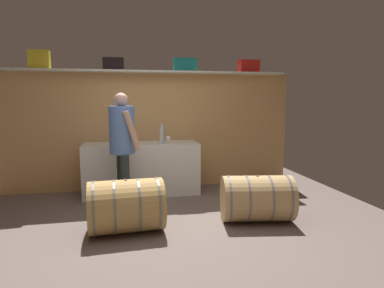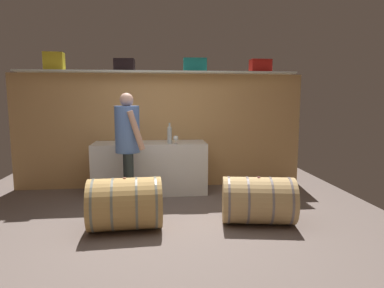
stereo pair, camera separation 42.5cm
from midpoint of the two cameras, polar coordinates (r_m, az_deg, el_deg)
name	(u,v)px [view 2 (the right image)]	position (r m, az deg, el deg)	size (l,w,h in m)	color
ground_plane	(163,217)	(4.70, -2.34, -12.40)	(6.39, 7.53, 0.02)	#6C5E57
back_wall_panel	(161,131)	(6.06, -3.38, 2.22)	(5.19, 0.10, 2.05)	tan
high_shelf_board	(160,72)	(5.89, -3.39, 12.19)	(4.78, 0.40, 0.03)	silver
toolcase_yellow	(54,61)	(6.09, -20.69, 13.11)	(0.31, 0.22, 0.29)	yellow
toolcase_black	(124,65)	(5.91, -9.45, 13.23)	(0.34, 0.24, 0.20)	black
toolcase_teal	(195,65)	(5.96, 2.59, 13.40)	(0.40, 0.20, 0.23)	#167F79
toolcase_red	(260,66)	(6.25, 13.61, 12.91)	(0.36, 0.22, 0.22)	red
work_cabinet	(150,167)	(5.75, -5.06, -4.05)	(1.90, 0.67, 0.87)	white
wine_bottle_dark	(131,134)	(5.74, -8.38, 1.69)	(0.06, 0.06, 0.32)	black
wine_bottle_clear	(170,134)	(5.54, -1.68, 1.68)	(0.08, 0.08, 0.34)	silver
wine_glass	(176,138)	(5.45, -0.58, 0.96)	(0.09, 0.09, 0.14)	white
wine_barrel_near	(125,204)	(4.20, -8.53, -10.12)	(0.92, 0.69, 0.65)	tan
wine_barrel_far	(258,200)	(4.48, 13.99, -9.37)	(1.00, 0.74, 0.62)	tan
winemaker_pouring	(128,138)	(4.92, -8.51, 1.05)	(0.45, 0.53, 1.69)	#273134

